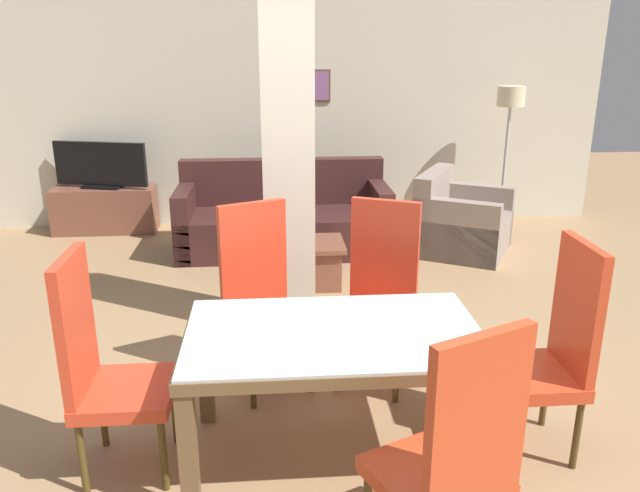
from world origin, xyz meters
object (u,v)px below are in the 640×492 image
Objects in this scene: dining_table at (334,359)px; floor_lamp at (510,110)px; dining_chair_head_left at (103,364)px; coffee_table at (302,263)px; sofa at (283,221)px; tv_stand at (105,210)px; dining_chair_far_left at (261,294)px; bottle at (283,229)px; tv_screen at (100,166)px; dining_chair_head_right at (552,347)px; dining_chair_far_right at (379,290)px; armchair at (460,224)px; dining_chair_near_right at (453,456)px.

floor_lamp reaches higher than dining_table.
dining_chair_head_left reaches higher than coffee_table.
sofa is 2.17m from tv_stand.
dining_chair_far_left reaches higher than coffee_table.
sofa is 0.93m from bottle.
dining_chair_head_left is at bearing 118.43° from tv_screen.
sofa is 2.87× the size of coffee_table.
tv_screen is at bearing 117.10° from dining_table.
dining_table is 1.97× the size of coffee_table.
dining_chair_head_right is 1.09× the size of tv_screen.
dining_chair_head_right is at bearing 156.28° from dining_chair_far_right.
coffee_table is 0.35m from bottle.
coffee_table is 2.87m from tv_screen.
dining_chair_far_right is 0.94× the size of armchair.
dining_chair_near_right is 1.00× the size of dining_chair_head_right.
dining_chair_far_left reaches higher than tv_screen.
dining_chair_far_right is at bearing -121.51° from floor_lamp.
armchair is at bearing 48.75° from dining_chair_near_right.
tv_stand is 1.08× the size of tv_screen.
tv_stand is at bearing 37.75° from dining_chair_head_right.
dining_chair_head_left and dining_chair_head_right have the same top height.
dining_chair_head_left is at bearing -109.82° from bottle.
dining_chair_far_left is 0.94× the size of armchair.
dining_chair_head_left is 4.42m from tv_stand.
armchair is at bearing -14.54° from tv_stand.
bottle is at bearing -149.32° from floor_lamp.
dining_chair_far_right is 1.72m from coffee_table.
dining_chair_head_right is (2.25, 0.00, 0.00)m from dining_chair_head_left.
dining_chair_far_right reaches higher than bottle.
dining_table is 0.91m from dining_chair_near_right.
sofa is 8.80× the size of bottle.
armchair is at bearing -153.39° from dining_chair_far_left.
dining_table is at bearing 90.00° from dining_chair_far_right.
dining_chair_head_right is 1.00× the size of dining_chair_far_right.
sofa is 2.21m from tv_screen.
dining_chair_far_right is 4.30m from tv_screen.
dining_chair_head_right is 1.12m from dining_chair_far_right.
dining_chair_far_left is at bearing 89.98° from dining_chair_near_right.
dining_chair_far_left and dining_chair_head_left have the same top height.
floor_lamp is at bearing -16.95° from dining_chair_head_right.
dining_chair_head_right is 0.54× the size of sofa.
dining_table is 1.28× the size of dining_chair_far_right.
bottle is (0.93, 2.57, -0.10)m from dining_chair_head_left.
tv_stand is (-3.31, 4.28, -0.34)m from dining_chair_head_right.
tv_stand is (-2.56, 3.45, -0.34)m from dining_chair_far_right.
coffee_table is (-1.16, 2.46, -0.39)m from dining_chair_head_right.
dining_chair_far_left is 2.67m from sofa.
tv_screen is (0.00, 0.00, 0.51)m from tv_stand.
dining_table is at bearing 92.91° from sofa.
dining_table is 4.81m from tv_screen.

